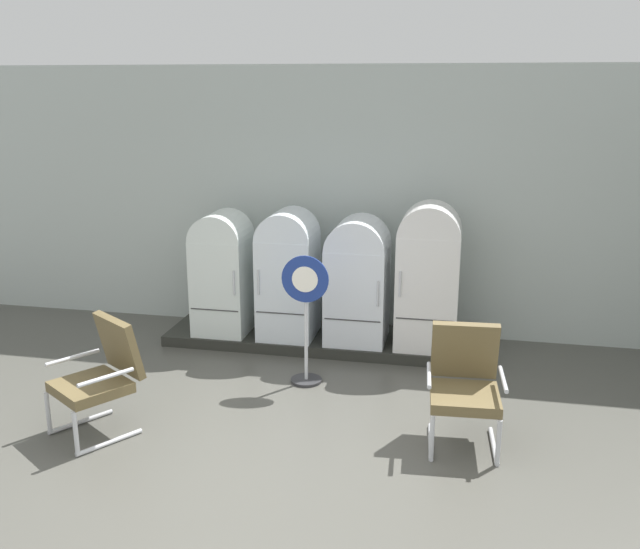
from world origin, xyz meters
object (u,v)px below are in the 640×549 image
refrigerator_3 (428,272)px  sign_stand (306,321)px  armchair_right (465,381)px  refrigerator_1 (288,270)px  armchair_left (101,372)px  refrigerator_2 (358,277)px  refrigerator_0 (222,269)px

refrigerator_3 → sign_stand: refrigerator_3 is taller
armchair_right → sign_stand: (-1.58, 0.90, 0.11)m
refrigerator_1 → armchair_left: 2.63m
refrigerator_2 → armchair_left: (-1.87, -2.38, -0.32)m
armchair_left → refrigerator_1: bearing=65.7°
refrigerator_1 → armchair_left: refrigerator_1 is taller
sign_stand → refrigerator_1: bearing=113.3°
refrigerator_3 → armchair_left: refrigerator_3 is taller
refrigerator_0 → armchair_right: refrigerator_0 is taller
refrigerator_1 → refrigerator_3: size_ratio=0.92×
refrigerator_3 → armchair_right: bearing=-77.1°
refrigerator_3 → sign_stand: bearing=-139.5°
refrigerator_0 → refrigerator_1: refrigerator_1 is taller
refrigerator_1 → armchair_right: bearing=-43.5°
armchair_left → sign_stand: 2.03m
refrigerator_2 → refrigerator_3: 0.79m
refrigerator_1 → refrigerator_2: 0.80m
armchair_right → sign_stand: size_ratio=0.76×
armchair_right → sign_stand: sign_stand is taller
refrigerator_3 → refrigerator_1: bearing=178.9°
refrigerator_3 → armchair_right: 1.98m
armchair_left → sign_stand: (1.51, 1.36, 0.11)m
refrigerator_0 → armchair_left: 2.39m
armchair_left → sign_stand: bearing=42.1°
refrigerator_1 → refrigerator_3: refrigerator_3 is taller
refrigerator_0 → refrigerator_2: 1.59m
armchair_left → armchair_right: same height
refrigerator_0 → refrigerator_3: 2.37m
refrigerator_3 → sign_stand: 1.54m
refrigerator_1 → refrigerator_2: (0.80, 0.01, -0.04)m
refrigerator_0 → sign_stand: refrigerator_0 is taller
refrigerator_1 → refrigerator_3: bearing=-1.1°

